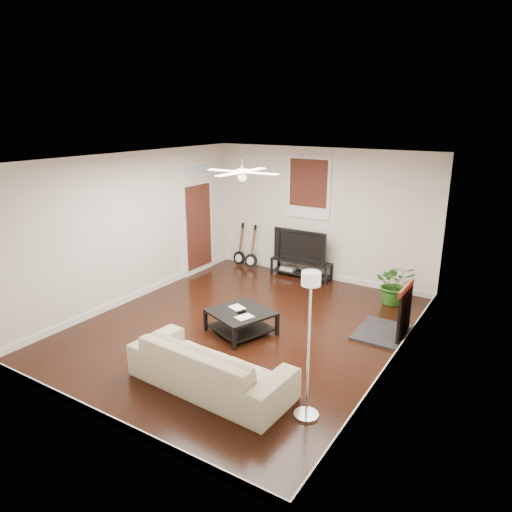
# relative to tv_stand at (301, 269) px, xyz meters

# --- Properties ---
(room) EXTENTS (5.01, 6.01, 2.81)m
(room) POSITION_rel_tv_stand_xyz_m (0.32, -2.78, 1.21)
(room) COLOR black
(room) RESTS_ON ground
(brick_accent) EXTENTS (0.02, 2.20, 2.80)m
(brick_accent) POSITION_rel_tv_stand_xyz_m (2.81, -1.78, 1.21)
(brick_accent) COLOR #AC4737
(brick_accent) RESTS_ON floor
(fireplace) EXTENTS (0.80, 1.10, 0.92)m
(fireplace) POSITION_rel_tv_stand_xyz_m (2.52, -1.78, 0.27)
(fireplace) COLOR black
(fireplace) RESTS_ON floor
(window_back) EXTENTS (1.00, 0.06, 1.30)m
(window_back) POSITION_rel_tv_stand_xyz_m (0.02, 0.19, 1.76)
(window_back) COLOR #3E1811
(window_back) RESTS_ON wall_back
(door_left) EXTENTS (0.08, 1.00, 2.50)m
(door_left) POSITION_rel_tv_stand_xyz_m (-2.14, -0.88, 1.06)
(door_left) COLOR white
(door_left) RESTS_ON wall_left
(tv_stand) EXTENTS (1.36, 0.36, 0.38)m
(tv_stand) POSITION_rel_tv_stand_xyz_m (0.00, 0.00, 0.00)
(tv_stand) COLOR black
(tv_stand) RESTS_ON floor
(tv) EXTENTS (1.22, 0.16, 0.70)m
(tv) POSITION_rel_tv_stand_xyz_m (0.00, 0.02, 0.54)
(tv) COLOR black
(tv) RESTS_ON tv_stand
(coffee_table) EXTENTS (1.16, 1.16, 0.38)m
(coffee_table) POSITION_rel_tv_stand_xyz_m (0.41, -2.98, -0.00)
(coffee_table) COLOR black
(coffee_table) RESTS_ON floor
(sofa) EXTENTS (2.28, 0.99, 0.65)m
(sofa) POSITION_rel_tv_stand_xyz_m (0.96, -4.52, 0.14)
(sofa) COLOR tan
(sofa) RESTS_ON floor
(floor_lamp) EXTENTS (0.32, 0.32, 1.83)m
(floor_lamp) POSITION_rel_tv_stand_xyz_m (2.31, -4.42, 0.72)
(floor_lamp) COLOR silver
(floor_lamp) RESTS_ON floor
(potted_plant) EXTENTS (0.90, 0.85, 0.80)m
(potted_plant) POSITION_rel_tv_stand_xyz_m (2.18, -0.44, 0.21)
(potted_plant) COLOR #265F1B
(potted_plant) RESTS_ON floor
(guitar_left) EXTENTS (0.33, 0.24, 1.02)m
(guitar_left) POSITION_rel_tv_stand_xyz_m (-1.62, -0.03, 0.32)
(guitar_left) COLOR black
(guitar_left) RESTS_ON floor
(guitar_right) EXTENTS (0.32, 0.23, 1.02)m
(guitar_right) POSITION_rel_tv_stand_xyz_m (-1.27, -0.06, 0.32)
(guitar_right) COLOR black
(guitar_right) RESTS_ON floor
(ceiling_fan) EXTENTS (1.24, 1.24, 0.32)m
(ceiling_fan) POSITION_rel_tv_stand_xyz_m (0.32, -2.78, 2.41)
(ceiling_fan) COLOR white
(ceiling_fan) RESTS_ON ceiling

